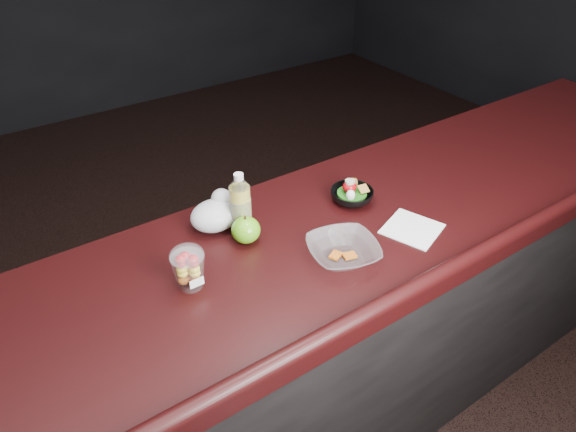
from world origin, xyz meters
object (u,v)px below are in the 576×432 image
(fruit_cup, at_px, (189,267))
(green_apple, at_px, (246,230))
(snack_bowl, at_px, (352,195))
(takeout_bowl, at_px, (343,251))
(lemonade_bottle, at_px, (241,207))

(fruit_cup, distance_m, green_apple, 0.24)
(snack_bowl, bearing_deg, green_apple, 178.06)
(takeout_bowl, bearing_deg, snack_bowl, 45.40)
(fruit_cup, xyz_separation_m, takeout_bowl, (0.42, -0.14, -0.04))
(green_apple, xyz_separation_m, takeout_bowl, (0.19, -0.23, -0.02))
(fruit_cup, xyz_separation_m, green_apple, (0.23, 0.09, -0.03))
(green_apple, height_order, snack_bowl, green_apple)
(fruit_cup, xyz_separation_m, snack_bowl, (0.63, 0.07, -0.04))
(green_apple, relative_size, snack_bowl, 0.62)
(fruit_cup, bearing_deg, lemonade_bottle, 30.92)
(lemonade_bottle, height_order, snack_bowl, lemonade_bottle)
(snack_bowl, relative_size, takeout_bowl, 0.58)
(lemonade_bottle, distance_m, fruit_cup, 0.28)
(lemonade_bottle, relative_size, takeout_bowl, 0.79)
(lemonade_bottle, xyz_separation_m, snack_bowl, (0.38, -0.07, -0.06))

